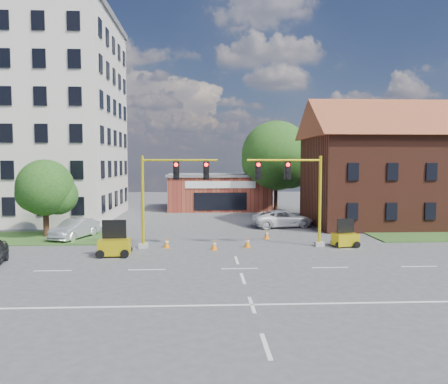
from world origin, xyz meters
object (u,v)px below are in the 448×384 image
(signal_mast_east, at_px, (296,189))
(pickup_white, at_px, (282,219))
(trailer_west, at_px, (114,245))
(signal_mast_west, at_px, (167,190))
(trailer_east, at_px, (345,238))

(signal_mast_east, distance_m, pickup_white, 9.40)
(signal_mast_east, bearing_deg, trailer_west, -168.15)
(pickup_white, bearing_deg, signal_mast_east, 163.69)
(trailer_west, height_order, pickup_white, trailer_west)
(signal_mast_west, relative_size, trailer_east, 3.38)
(signal_mast_west, xyz_separation_m, signal_mast_east, (8.71, 0.00, 0.00))
(signal_mast_west, relative_size, pickup_white, 1.13)
(pickup_white, bearing_deg, trailer_west, 120.40)
(signal_mast_east, bearing_deg, pickup_white, 85.43)
(trailer_west, height_order, trailer_east, trailer_west)
(trailer_east, bearing_deg, trailer_west, 176.13)
(signal_mast_east, height_order, trailer_east, signal_mast_east)
(trailer_east, distance_m, pickup_white, 9.39)
(signal_mast_east, xyz_separation_m, trailer_east, (3.39, -0.17, -3.35))
(trailer_east, relative_size, pickup_white, 0.34)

